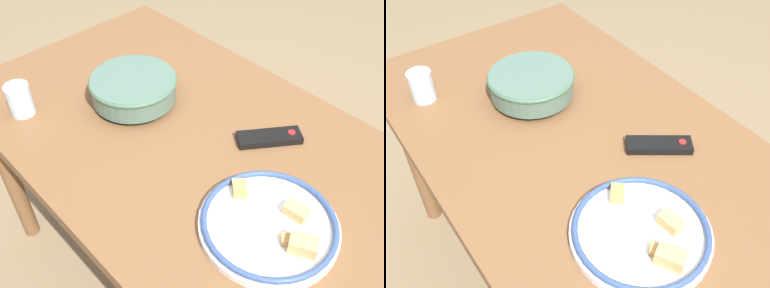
# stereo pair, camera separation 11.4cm
# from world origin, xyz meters

# --- Properties ---
(ground_plane) EXTENTS (8.00, 8.00, 0.00)m
(ground_plane) POSITION_xyz_m (0.00, 0.00, 0.00)
(ground_plane) COLOR #7F6B4C
(dining_table) EXTENTS (1.44, 0.81, 0.74)m
(dining_table) POSITION_xyz_m (0.00, 0.00, 0.66)
(dining_table) COLOR brown
(dining_table) RESTS_ON ground_plane
(noodle_bowl) EXTENTS (0.26, 0.26, 0.08)m
(noodle_bowl) POSITION_xyz_m (-0.26, -0.01, 0.79)
(noodle_bowl) COLOR #4C6B5B
(noodle_bowl) RESTS_ON dining_table
(food_plate) EXTENTS (0.32, 0.32, 0.05)m
(food_plate) POSITION_xyz_m (0.31, -0.08, 0.76)
(food_plate) COLOR white
(food_plate) RESTS_ON dining_table
(tv_remote) EXTENTS (0.15, 0.17, 0.02)m
(tv_remote) POSITION_xyz_m (0.13, 0.15, 0.75)
(tv_remote) COLOR black
(tv_remote) RESTS_ON dining_table
(drinking_glass) EXTENTS (0.07, 0.07, 0.09)m
(drinking_glass) POSITION_xyz_m (-0.44, -0.28, 0.79)
(drinking_glass) COLOR silver
(drinking_glass) RESTS_ON dining_table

